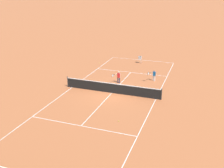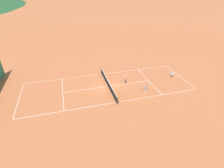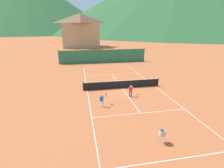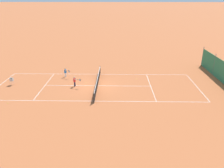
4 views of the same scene
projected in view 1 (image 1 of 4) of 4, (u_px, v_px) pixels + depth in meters
The scene contains 9 objects.
ground_plane at pixel (112, 93), 24.15m from camera, with size 600.00×600.00×0.00m, color #B25B33.
court_line_markings at pixel (112, 93), 24.15m from camera, with size 8.25×23.85×0.01m.
tennis_net at pixel (112, 88), 23.97m from camera, with size 9.18×0.08×1.06m.
player_far_baseline at pixel (154, 75), 26.90m from camera, with size 0.76×0.87×1.18m.
player_near_service at pixel (118, 76), 26.33m from camera, with size 0.64×0.97×1.23m.
tennis_ball_alley_left at pixel (125, 88), 25.23m from camera, with size 0.07×0.07×0.07m, color #CCE033.
tennis_ball_near_corner at pixel (99, 63), 33.33m from camera, with size 0.07×0.07×0.07m, color #CCE033.
tennis_ball_alley_right at pixel (119, 121), 19.11m from camera, with size 0.07×0.07×0.07m, color #CCE033.
ball_hopper at pixel (140, 58), 33.04m from camera, with size 0.36×0.36×0.89m.
Camera 1 is at (-7.56, 20.95, 9.37)m, focal length 42.00 mm.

